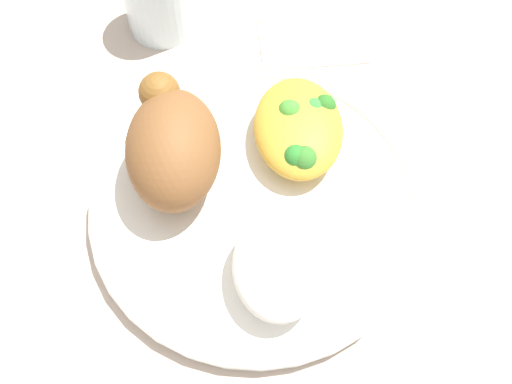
{
  "coord_description": "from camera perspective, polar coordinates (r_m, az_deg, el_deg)",
  "views": [
    {
      "loc": [
        -0.24,
        0.01,
        0.47
      ],
      "look_at": [
        0.0,
        0.0,
        0.03
      ],
      "focal_mm": 41.18,
      "sensor_mm": 36.0,
      "label": 1
    }
  ],
  "objects": [
    {
      "name": "napkin",
      "position": [
        0.65,
        5.41,
        14.78
      ],
      "size": [
        0.09,
        0.12,
        0.0
      ],
      "primitive_type": "cube",
      "rotation": [
        0.0,
        0.0,
        0.07
      ],
      "color": "white",
      "rests_on": "ground_plane"
    },
    {
      "name": "ground_plane",
      "position": [
        0.53,
        0.0,
        -1.57
      ],
      "size": [
        2.0,
        2.0,
        0.0
      ],
      "primitive_type": "plane",
      "color": "#C4B0A2"
    },
    {
      "name": "rice_pile",
      "position": [
        0.46,
        2.13,
        -7.13
      ],
      "size": [
        0.09,
        0.07,
        0.04
      ],
      "primitive_type": "ellipsoid",
      "color": "white",
      "rests_on": "plate"
    },
    {
      "name": "mac_cheese_with_broccoli",
      "position": [
        0.53,
        4.23,
        6.26
      ],
      "size": [
        0.11,
        0.08,
        0.04
      ],
      "color": "gold",
      "rests_on": "plate"
    },
    {
      "name": "plate",
      "position": [
        0.52,
        0.0,
        -1.04
      ],
      "size": [
        0.29,
        0.29,
        0.02
      ],
      "color": "white",
      "rests_on": "ground_plane"
    },
    {
      "name": "roasted_chicken",
      "position": [
        0.5,
        -8.09,
        4.45
      ],
      "size": [
        0.12,
        0.08,
        0.08
      ],
      "color": "brown",
      "rests_on": "plate"
    }
  ]
}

